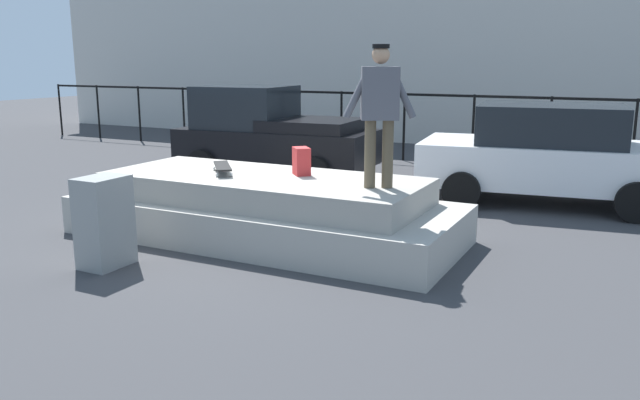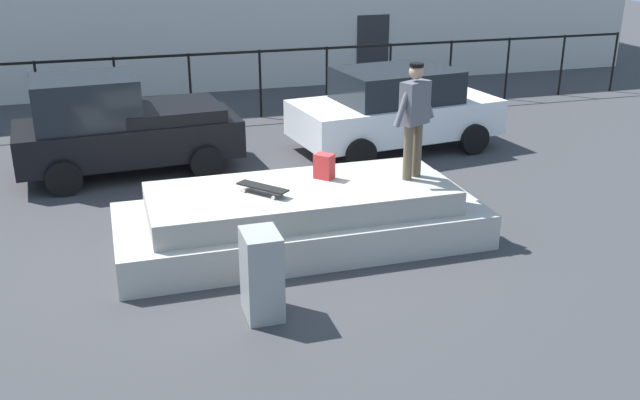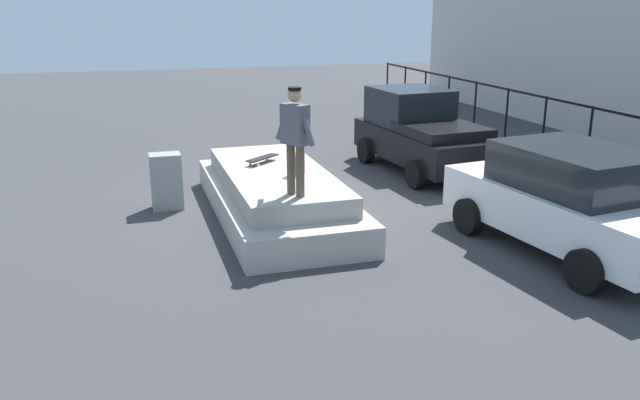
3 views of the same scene
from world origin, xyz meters
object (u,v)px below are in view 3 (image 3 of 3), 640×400
at_px(car_white_sedan_mid, 573,199).
at_px(skateboarder, 295,134).
at_px(backpack, 296,164).
at_px(utility_box, 166,181).
at_px(skateboard, 263,158).
at_px(car_black_pickup_near, 420,132).

bearing_deg(car_white_sedan_mid, skateboarder, -109.21).
bearing_deg(backpack, skateboarder, -148.89).
relative_size(skateboarder, car_white_sedan_mid, 0.39).
distance_m(skateboarder, utility_box, 3.63).
xyz_separation_m(backpack, utility_box, (-1.49, -2.25, -0.53)).
bearing_deg(backpack, utility_box, 103.05).
bearing_deg(skateboard, utility_box, -103.25).
distance_m(skateboarder, car_white_sedan_mid, 4.61).
bearing_deg(skateboarder, car_black_pickup_near, 134.58).
height_order(backpack, car_white_sedan_mid, car_white_sedan_mid).
distance_m(skateboard, utility_box, 1.95).
bearing_deg(utility_box, car_white_sedan_mid, 55.25).
bearing_deg(backpack, skateboard, 67.45).
height_order(skateboard, car_black_pickup_near, car_black_pickup_near).
bearing_deg(skateboarder, backpack, 164.55).
bearing_deg(skateboard, car_black_pickup_near, 113.04).
relative_size(skateboard, car_black_pickup_near, 0.18).
distance_m(skateboarder, skateboard, 2.53).
distance_m(backpack, car_white_sedan_mid, 4.77).
height_order(skateboarder, car_white_sedan_mid, skateboarder).
distance_m(car_black_pickup_near, car_white_sedan_mid, 5.65).
bearing_deg(backpack, car_black_pickup_near, -6.86).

